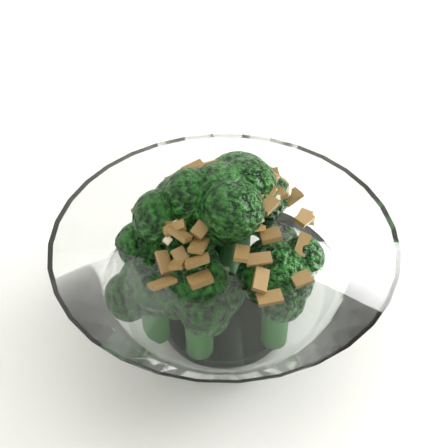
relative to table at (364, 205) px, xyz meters
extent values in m
cube|color=white|center=(0.00, 0.00, 0.05)|extent=(1.33, 1.01, 0.04)
cylinder|color=white|center=(-0.19, -0.16, 0.07)|extent=(0.09, 0.09, 0.01)
cylinder|color=#174F15|center=(-0.19, -0.16, 0.12)|extent=(0.02, 0.02, 0.09)
sphere|color=#10430C|center=(-0.19, -0.16, 0.18)|extent=(0.05, 0.05, 0.05)
cylinder|color=#174F15|center=(-0.24, -0.17, 0.10)|extent=(0.02, 0.02, 0.04)
sphere|color=#10430C|center=(-0.24, -0.17, 0.13)|extent=(0.04, 0.04, 0.04)
cylinder|color=#174F15|center=(-0.17, -0.19, 0.11)|extent=(0.02, 0.02, 0.05)
sphere|color=#10430C|center=(-0.17, -0.19, 0.14)|extent=(0.04, 0.04, 0.04)
cylinder|color=#174F15|center=(-0.21, -0.15, 0.12)|extent=(0.02, 0.02, 0.08)
sphere|color=#10430C|center=(-0.21, -0.15, 0.17)|extent=(0.05, 0.05, 0.05)
cylinder|color=#174F15|center=(-0.22, -0.19, 0.10)|extent=(0.02, 0.02, 0.05)
sphere|color=#10430C|center=(-0.22, -0.19, 0.14)|extent=(0.04, 0.04, 0.04)
cylinder|color=#174F15|center=(-0.14, -0.13, 0.10)|extent=(0.02, 0.02, 0.04)
sphere|color=#10430C|center=(-0.14, -0.13, 0.13)|extent=(0.04, 0.04, 0.04)
cylinder|color=#174F15|center=(-0.23, -0.14, 0.11)|extent=(0.02, 0.02, 0.06)
sphere|color=#10430C|center=(-0.23, -0.14, 0.15)|extent=(0.05, 0.05, 0.05)
cylinder|color=#174F15|center=(-0.19, -0.11, 0.10)|extent=(0.02, 0.02, 0.04)
sphere|color=#10430C|center=(-0.19, -0.11, 0.13)|extent=(0.04, 0.04, 0.04)
cylinder|color=#174F15|center=(-0.18, -0.14, 0.12)|extent=(0.02, 0.02, 0.08)
sphere|color=#10430C|center=(-0.18, -0.14, 0.17)|extent=(0.05, 0.05, 0.05)
cube|color=olive|center=(-0.17, -0.17, 0.19)|extent=(0.02, 0.02, 0.01)
cube|color=olive|center=(-0.22, -0.20, 0.17)|extent=(0.02, 0.01, 0.01)
cube|color=olive|center=(-0.19, -0.09, 0.16)|extent=(0.01, 0.01, 0.01)
cube|color=olive|center=(-0.20, -0.11, 0.17)|extent=(0.02, 0.01, 0.01)
cube|color=olive|center=(-0.19, -0.20, 0.17)|extent=(0.01, 0.02, 0.01)
cube|color=olive|center=(-0.14, -0.15, 0.16)|extent=(0.02, 0.01, 0.01)
cube|color=olive|center=(-0.16, -0.15, 0.18)|extent=(0.02, 0.02, 0.01)
cube|color=olive|center=(-0.18, -0.12, 0.18)|extent=(0.01, 0.02, 0.01)
cube|color=olive|center=(-0.21, -0.18, 0.18)|extent=(0.01, 0.01, 0.01)
cube|color=olive|center=(-0.20, -0.14, 0.20)|extent=(0.01, 0.01, 0.00)
cube|color=olive|center=(-0.18, -0.21, 0.16)|extent=(0.01, 0.02, 0.01)
cube|color=olive|center=(-0.21, -0.11, 0.16)|extent=(0.01, 0.01, 0.01)
cube|color=olive|center=(-0.18, -0.15, 0.19)|extent=(0.02, 0.02, 0.01)
cube|color=olive|center=(-0.15, -0.14, 0.18)|extent=(0.01, 0.01, 0.01)
cube|color=olive|center=(-0.15, -0.19, 0.16)|extent=(0.01, 0.02, 0.01)
cube|color=olive|center=(-0.15, -0.15, 0.18)|extent=(0.01, 0.02, 0.01)
cube|color=olive|center=(-0.21, -0.13, 0.18)|extent=(0.02, 0.01, 0.01)
cube|color=olive|center=(-0.16, -0.21, 0.16)|extent=(0.01, 0.01, 0.00)
cube|color=olive|center=(-0.22, -0.19, 0.17)|extent=(0.01, 0.01, 0.01)
cube|color=olive|center=(-0.24, -0.20, 0.16)|extent=(0.02, 0.01, 0.01)
cube|color=olive|center=(-0.18, -0.20, 0.17)|extent=(0.02, 0.01, 0.01)
cube|color=olive|center=(-0.17, -0.19, 0.17)|extent=(0.01, 0.01, 0.01)
cube|color=olive|center=(-0.18, -0.22, 0.16)|extent=(0.02, 0.01, 0.00)
cube|color=olive|center=(-0.14, -0.17, 0.17)|extent=(0.02, 0.02, 0.01)
cube|color=olive|center=(-0.17, -0.17, 0.19)|extent=(0.01, 0.01, 0.01)
cube|color=olive|center=(-0.17, -0.10, 0.16)|extent=(0.01, 0.02, 0.01)
cube|color=olive|center=(-0.15, -0.13, 0.17)|extent=(0.01, 0.01, 0.01)
cube|color=olive|center=(-0.22, -0.13, 0.18)|extent=(0.01, 0.01, 0.01)
cube|color=olive|center=(-0.21, -0.15, 0.19)|extent=(0.02, 0.01, 0.01)
cube|color=olive|center=(-0.22, -0.17, 0.18)|extent=(0.01, 0.01, 0.01)
cube|color=olive|center=(-0.21, -0.19, 0.18)|extent=(0.02, 0.02, 0.01)
cube|color=olive|center=(-0.14, -0.17, 0.16)|extent=(0.02, 0.02, 0.01)
cube|color=olive|center=(-0.23, -0.18, 0.17)|extent=(0.01, 0.02, 0.01)
cube|color=olive|center=(-0.22, -0.18, 0.18)|extent=(0.01, 0.02, 0.01)
cube|color=olive|center=(-0.23, -0.19, 0.17)|extent=(0.01, 0.02, 0.01)
cube|color=olive|center=(-0.22, -0.20, 0.16)|extent=(0.01, 0.01, 0.01)
cube|color=olive|center=(-0.18, -0.17, 0.20)|extent=(0.02, 0.01, 0.01)
cube|color=olive|center=(-0.17, -0.15, 0.19)|extent=(0.02, 0.01, 0.01)
cube|color=olive|center=(-0.17, -0.12, 0.17)|extent=(0.02, 0.01, 0.01)
cube|color=olive|center=(-0.19, -0.14, 0.19)|extent=(0.01, 0.02, 0.01)
cube|color=olive|center=(-0.15, -0.12, 0.16)|extent=(0.02, 0.01, 0.01)
cube|color=olive|center=(-0.22, -0.17, 0.18)|extent=(0.01, 0.01, 0.01)
cube|color=olive|center=(-0.23, -0.14, 0.17)|extent=(0.02, 0.02, 0.01)
cube|color=olive|center=(-0.24, -0.14, 0.17)|extent=(0.02, 0.01, 0.01)
cube|color=olive|center=(-0.17, -0.11, 0.17)|extent=(0.02, 0.02, 0.01)
cube|color=olive|center=(-0.23, -0.14, 0.18)|extent=(0.01, 0.01, 0.01)
cube|color=olive|center=(-0.15, -0.12, 0.16)|extent=(0.02, 0.02, 0.01)
cube|color=olive|center=(-0.15, -0.12, 0.17)|extent=(0.02, 0.02, 0.01)
cube|color=olive|center=(-0.17, -0.12, 0.17)|extent=(0.02, 0.01, 0.01)
cube|color=olive|center=(-0.15, -0.14, 0.17)|extent=(0.01, 0.01, 0.01)
cube|color=olive|center=(-0.18, -0.18, 0.18)|extent=(0.02, 0.01, 0.01)
cube|color=olive|center=(-0.18, -0.15, 0.19)|extent=(0.01, 0.01, 0.00)
cube|color=olive|center=(-0.17, -0.18, 0.19)|extent=(0.01, 0.01, 0.01)
cube|color=olive|center=(-0.20, -0.11, 0.17)|extent=(0.02, 0.01, 0.01)
cube|color=beige|center=(-0.15, -0.15, 0.17)|extent=(0.01, 0.01, 0.01)
cube|color=beige|center=(-0.18, -0.18, 0.18)|extent=(0.01, 0.00, 0.00)
cube|color=beige|center=(-0.21, -0.16, 0.19)|extent=(0.01, 0.00, 0.00)
cube|color=beige|center=(-0.15, -0.16, 0.18)|extent=(0.00, 0.00, 0.00)
cube|color=beige|center=(-0.20, -0.12, 0.18)|extent=(0.01, 0.01, 0.00)
cube|color=beige|center=(-0.20, -0.17, 0.20)|extent=(0.01, 0.01, 0.01)
cube|color=beige|center=(-0.15, -0.13, 0.17)|extent=(0.00, 0.00, 0.00)
cube|color=beige|center=(-0.23, -0.14, 0.17)|extent=(0.01, 0.00, 0.00)
cube|color=beige|center=(-0.22, -0.17, 0.18)|extent=(0.01, 0.01, 0.01)
cube|color=beige|center=(-0.16, -0.15, 0.18)|extent=(0.01, 0.01, 0.00)
cube|color=beige|center=(-0.17, -0.14, 0.19)|extent=(0.00, 0.00, 0.00)
cube|color=beige|center=(-0.21, -0.11, 0.17)|extent=(0.00, 0.00, 0.00)
cube|color=beige|center=(-0.23, -0.14, 0.18)|extent=(0.00, 0.00, 0.00)
cube|color=beige|center=(-0.22, -0.15, 0.18)|extent=(0.01, 0.01, 0.00)
cube|color=beige|center=(-0.20, -0.14, 0.19)|extent=(0.01, 0.01, 0.00)
cube|color=beige|center=(-0.18, -0.17, 0.19)|extent=(0.01, 0.01, 0.00)
cube|color=beige|center=(-0.23, -0.13, 0.17)|extent=(0.01, 0.01, 0.00)
cube|color=beige|center=(-0.18, -0.12, 0.18)|extent=(0.00, 0.00, 0.00)
cube|color=beige|center=(-0.18, -0.12, 0.18)|extent=(0.00, 0.00, 0.00)
cube|color=beige|center=(-0.20, -0.11, 0.17)|extent=(0.01, 0.01, 0.01)
cube|color=beige|center=(-0.23, -0.17, 0.17)|extent=(0.01, 0.01, 0.01)
cube|color=beige|center=(-0.17, -0.15, 0.19)|extent=(0.01, 0.01, 0.00)
cube|color=beige|center=(-0.16, -0.16, 0.18)|extent=(0.00, 0.00, 0.00)
cube|color=beige|center=(-0.24, -0.17, 0.17)|extent=(0.00, 0.00, 0.00)
cube|color=beige|center=(-0.21, -0.11, 0.16)|extent=(0.01, 0.01, 0.01)
cube|color=beige|center=(-0.17, -0.17, 0.19)|extent=(0.01, 0.01, 0.00)
cube|color=beige|center=(-0.21, -0.11, 0.17)|extent=(0.01, 0.01, 0.01)
cube|color=beige|center=(-0.20, -0.14, 0.19)|extent=(0.01, 0.01, 0.01)
cube|color=beige|center=(-0.14, -0.17, 0.16)|extent=(0.01, 0.01, 0.00)
cube|color=beige|center=(-0.18, -0.13, 0.18)|extent=(0.01, 0.01, 0.01)
camera|label=1|loc=(-0.27, -0.46, 0.46)|focal=55.00mm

